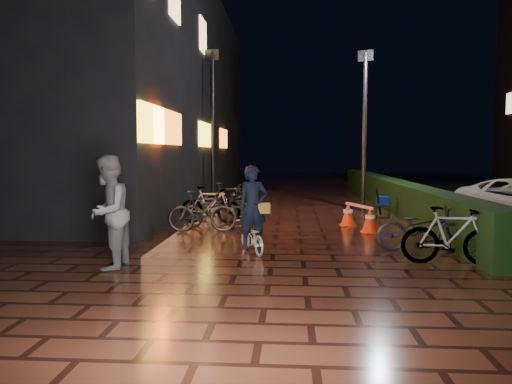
# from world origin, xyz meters

# --- Properties ---
(ground) EXTENTS (80.00, 80.00, 0.00)m
(ground) POSITION_xyz_m (0.00, 0.00, 0.00)
(ground) COLOR #381911
(ground) RESTS_ON ground
(hedge) EXTENTS (0.70, 20.00, 1.00)m
(hedge) POSITION_xyz_m (3.30, 8.00, 0.50)
(hedge) COLOR black
(hedge) RESTS_ON ground
(bystander_person) EXTENTS (0.75, 0.95, 1.91)m
(bystander_person) POSITION_xyz_m (-3.26, -1.93, 0.95)
(bystander_person) COLOR #5D5D60
(bystander_person) RESTS_ON ground
(storefront_block) EXTENTS (12.09, 22.00, 9.00)m
(storefront_block) POSITION_xyz_m (-9.50, 11.50, 4.50)
(storefront_block) COLOR black
(storefront_block) RESTS_ON ground
(lamp_post_hedge) EXTENTS (0.49, 0.27, 5.25)m
(lamp_post_hedge) POSITION_xyz_m (2.20, 6.76, 2.89)
(lamp_post_hedge) COLOR black
(lamp_post_hedge) RESTS_ON ground
(lamp_post_sf) EXTENTS (0.55, 0.20, 5.69)m
(lamp_post_sf) POSITION_xyz_m (-3.11, 8.45, 3.13)
(lamp_post_sf) COLOR black
(lamp_post_sf) RESTS_ON ground
(cyclist) EXTENTS (0.86, 1.25, 1.69)m
(cyclist) POSITION_xyz_m (-0.96, -0.48, 0.63)
(cyclist) COLOR silver
(cyclist) RESTS_ON ground
(traffic_barrier) EXTENTS (0.84, 1.54, 0.63)m
(traffic_barrier) POSITION_xyz_m (1.50, 2.74, 0.31)
(traffic_barrier) COLOR #F4320C
(traffic_barrier) RESTS_ON ground
(cart_assembly) EXTENTS (0.52, 0.50, 0.91)m
(cart_assembly) POSITION_xyz_m (2.50, 5.03, 0.47)
(cart_assembly) COLOR black
(cart_assembly) RESTS_ON ground
(parked_bikes_storefront) EXTENTS (1.97, 3.91, 1.01)m
(parked_bikes_storefront) POSITION_xyz_m (-2.28, 3.59, 0.48)
(parked_bikes_storefront) COLOR black
(parked_bikes_storefront) RESTS_ON ground
(parked_bikes_hedge) EXTENTS (1.95, 1.82, 1.01)m
(parked_bikes_hedge) POSITION_xyz_m (2.43, -0.62, 0.48)
(parked_bikes_hedge) COLOR black
(parked_bikes_hedge) RESTS_ON ground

